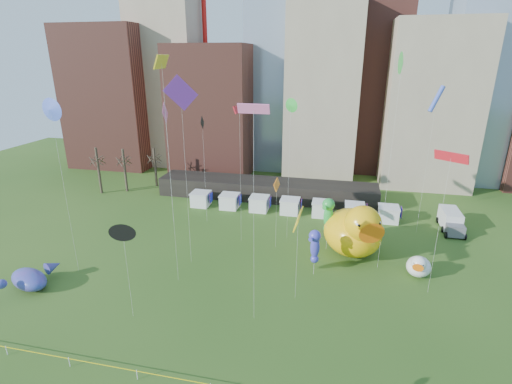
% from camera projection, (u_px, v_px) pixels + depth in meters
% --- Properties ---
extents(skyline, '(101.00, 23.00, 68.00)m').
position_uv_depth(skyline, '(316.00, 68.00, 77.29)').
color(skyline, brown).
rests_on(skyline, ground).
extents(pavilion, '(38.00, 6.00, 3.20)m').
position_uv_depth(pavilion, '(266.00, 189.00, 67.65)').
color(pavilion, black).
rests_on(pavilion, ground).
extents(vendor_tents, '(33.24, 2.80, 2.40)m').
position_uv_depth(vendor_tents, '(290.00, 207.00, 61.27)').
color(vendor_tents, white).
rests_on(vendor_tents, ground).
extents(bare_trees, '(8.44, 6.44, 8.50)m').
position_uv_depth(bare_trees, '(126.00, 170.00, 70.84)').
color(bare_trees, '#382B21').
rests_on(bare_trees, ground).
extents(big_duck, '(9.58, 10.55, 7.36)m').
position_uv_depth(big_duck, '(354.00, 231.00, 47.53)').
color(big_duck, yellow).
rests_on(big_duck, ground).
extents(small_duck, '(3.41, 4.00, 2.84)m').
position_uv_depth(small_duck, '(419.00, 266.00, 43.56)').
color(small_duck, white).
rests_on(small_duck, ground).
extents(seahorse_green, '(2.05, 2.28, 7.04)m').
position_uv_depth(seahorse_green, '(328.00, 213.00, 48.43)').
color(seahorse_green, silver).
rests_on(seahorse_green, ground).
extents(seahorse_purple, '(1.81, 2.00, 5.62)m').
position_uv_depth(seahorse_purple, '(315.00, 244.00, 42.97)').
color(seahorse_purple, silver).
rests_on(seahorse_purple, ground).
extents(whale_inflatable, '(5.84, 6.48, 2.29)m').
position_uv_depth(whale_inflatable, '(31.00, 278.00, 41.64)').
color(whale_inflatable, '#5A3A9F').
rests_on(whale_inflatable, ground).
extents(box_truck, '(2.70, 6.48, 2.75)m').
position_uv_depth(box_truck, '(451.00, 220.00, 55.36)').
color(box_truck, silver).
rests_on(box_truck, ground).
extents(kite_0, '(0.89, 2.99, 18.16)m').
position_uv_depth(kite_0, '(239.00, 110.00, 46.72)').
color(kite_0, silver).
rests_on(kite_0, ground).
extents(kite_1, '(0.65, 3.05, 17.89)m').
position_uv_depth(kite_1, '(165.00, 115.00, 53.08)').
color(kite_1, silver).
rests_on(kite_1, ground).
extents(kite_2, '(0.24, 1.96, 15.93)m').
position_uv_depth(kite_2, '(203.00, 126.00, 54.00)').
color(kite_2, silver).
rests_on(kite_2, ground).
extents(kite_3, '(1.30, 1.43, 18.89)m').
position_uv_depth(kite_3, '(291.00, 106.00, 47.22)').
color(kite_3, silver).
rests_on(kite_3, ground).
extents(kite_4, '(1.38, 4.18, 23.89)m').
position_uv_depth(kite_4, '(162.00, 63.00, 35.46)').
color(kite_4, silver).
rests_on(kite_4, ground).
extents(kite_5, '(2.02, 1.41, 20.30)m').
position_uv_depth(kite_5, '(436.00, 99.00, 48.71)').
color(kite_5, silver).
rests_on(kite_5, ground).
extents(kite_6, '(0.48, 2.98, 9.10)m').
position_uv_depth(kite_6, '(277.00, 185.00, 47.88)').
color(kite_6, silver).
rests_on(kite_6, ground).
extents(kite_7, '(3.07, 2.20, 21.98)m').
position_uv_depth(kite_7, '(181.00, 95.00, 40.43)').
color(kite_7, silver).
rests_on(kite_7, ground).
extents(kite_8, '(2.82, 2.25, 15.30)m').
position_uv_depth(kite_8, '(451.00, 158.00, 36.10)').
color(kite_8, silver).
rests_on(kite_8, ground).
extents(kite_9, '(2.64, 0.53, 20.23)m').
position_uv_depth(kite_9, '(253.00, 111.00, 30.40)').
color(kite_9, silver).
rests_on(kite_9, ground).
extents(kite_10, '(1.69, 0.49, 9.79)m').
position_uv_depth(kite_10, '(123.00, 232.00, 34.21)').
color(kite_10, silver).
rests_on(kite_10, ground).
extents(kite_11, '(0.30, 2.20, 24.21)m').
position_uv_depth(kite_11, '(402.00, 63.00, 38.00)').
color(kite_11, silver).
rests_on(kite_11, ground).
extents(kite_12, '(0.59, 3.94, 9.54)m').
position_uv_depth(kite_12, '(298.00, 219.00, 37.10)').
color(kite_12, silver).
rests_on(kite_12, ground).
extents(kite_13, '(2.30, 1.12, 19.80)m').
position_uv_depth(kite_13, '(50.00, 110.00, 38.92)').
color(kite_13, silver).
rests_on(kite_13, ground).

